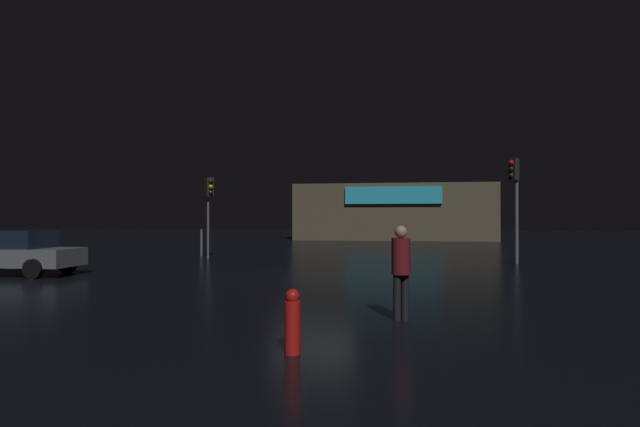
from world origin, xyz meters
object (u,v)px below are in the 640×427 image
fire_hydrant (292,322)px  traffic_signal_opposite (209,196)px  traffic_signal_main (515,188)px  store_building (394,212)px  car_near (12,253)px  pedestrian (401,265)px

fire_hydrant → traffic_signal_opposite: bearing=115.4°
traffic_signal_main → traffic_signal_opposite: (-13.04, 0.38, -0.19)m
fire_hydrant → store_building: bearing=89.3°
traffic_signal_opposite → car_near: size_ratio=0.83×
pedestrian → car_near: bearing=156.7°
pedestrian → store_building: bearing=91.5°
traffic_signal_main → car_near: traffic_signal_main is taller
store_building → traffic_signal_opposite: store_building is taller
store_building → traffic_signal_main: bearing=-77.4°
car_near → store_building: bearing=69.5°
store_building → traffic_signal_opposite: (-7.69, -23.55, 0.55)m
store_building → pedestrian: size_ratio=9.39×
traffic_signal_opposite → pedestrian: 15.44m
store_building → car_near: (-11.53, -30.82, -1.57)m
traffic_signal_main → fire_hydrant: bearing=-111.4°
store_building → traffic_signal_main: store_building is taller
store_building → traffic_signal_main: (5.35, -23.93, 0.74)m
traffic_signal_opposite → pedestrian: (8.66, -12.64, -1.84)m
pedestrian → fire_hydrant: 3.01m
store_building → car_near: store_building is taller
traffic_signal_main → pedestrian: size_ratio=2.45×
pedestrian → fire_hydrant: pedestrian is taller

